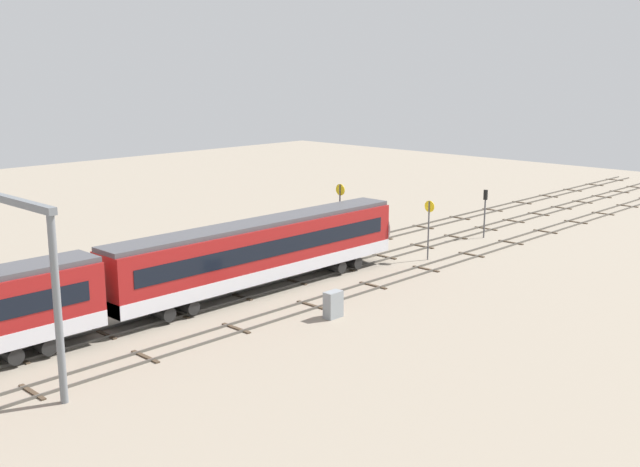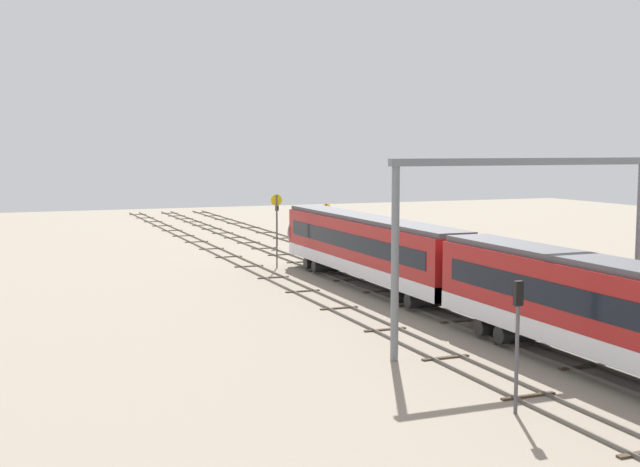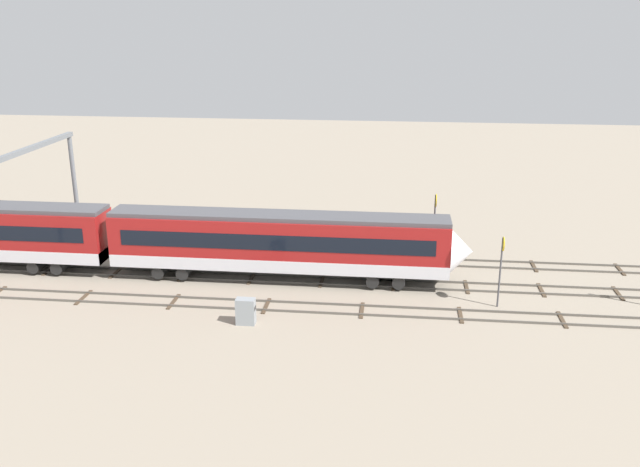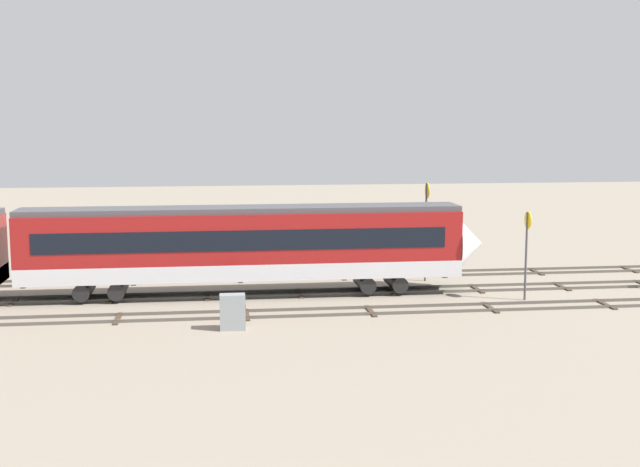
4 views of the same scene
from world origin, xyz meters
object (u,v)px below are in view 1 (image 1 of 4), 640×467
(speed_sign_mid_trackside, at_px, (340,210))
(speed_sign_near_foreground, at_px, (429,221))
(relay_cabinet, at_px, (333,305))
(signal_light_trackside_approach, at_px, (485,206))

(speed_sign_mid_trackside, bearing_deg, speed_sign_near_foreground, -56.07)
(speed_sign_mid_trackside, distance_m, relay_cabinet, 16.00)
(speed_sign_near_foreground, relative_size, signal_light_trackside_approach, 1.09)
(signal_light_trackside_approach, height_order, relay_cabinet, signal_light_trackside_approach)
(speed_sign_mid_trackside, bearing_deg, signal_light_trackside_approach, -18.69)
(speed_sign_near_foreground, xyz_separation_m, relay_cabinet, (-15.85, -4.38, -2.32))
(speed_sign_near_foreground, height_order, relay_cabinet, speed_sign_near_foreground)
(speed_sign_mid_trackside, relative_size, signal_light_trackside_approach, 1.35)
(speed_sign_near_foreground, relative_size, relay_cabinet, 2.89)
(signal_light_trackside_approach, bearing_deg, speed_sign_near_foreground, -173.51)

